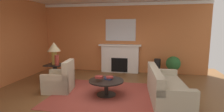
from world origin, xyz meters
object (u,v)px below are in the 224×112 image
Objects in this scene: sofa at (166,89)px; coffee_table at (106,84)px; fireplace at (120,59)px; side_table at (55,73)px; mantel_mirror at (120,30)px; table_lamp at (54,49)px; vase_tall_corner at (157,67)px; armchair_near_window at (60,81)px; vase_on_side_table at (57,60)px; potted_plant at (173,65)px.

coffee_table is (-1.65, 0.01, 0.04)m from sofa.
side_table is (-1.92, -2.09, -0.18)m from fireplace.
mantel_mirror reaches higher than table_lamp.
vase_tall_corner is (-0.13, 2.47, 0.05)m from sofa.
table_lamp is (-1.92, -2.21, -0.61)m from mantel_mirror.
table_lamp reaches higher than coffee_table.
coffee_table is at bearing -2.63° from armchair_near_window.
side_table is (-0.48, 0.60, 0.09)m from armchair_near_window.
coffee_table is (0.04, -2.88, -1.50)m from mantel_mirror.
side_table is 1.00× the size of vase_tall_corner.
sofa is at bearing -1.37° from armchair_near_window.
vase_on_side_table is at bearing -38.66° from side_table.
vase_on_side_table is at bearing 124.90° from armchair_near_window.
mantel_mirror is at bearing 164.99° from vase_tall_corner.
side_table is 0.93× the size of table_lamp.
vase_on_side_table is at bearing -127.18° from mantel_mirror.
mantel_mirror is 1.85× the size of side_table.
potted_plant reaches higher than side_table.
vase_on_side_table is (-3.34, -1.91, 0.52)m from vase_tall_corner.
sofa reaches higher than potted_plant.
potted_plant is (2.17, -0.50, -1.34)m from mantel_mirror.
side_table is (-1.92, -2.21, -1.43)m from mantel_mirror.
mantel_mirror reaches higher than sofa.
armchair_near_window is 3.84m from vase_tall_corner.
vase_on_side_table is at bearing 170.93° from sofa.
sofa is (1.69, -2.77, -0.28)m from fireplace.
fireplace is 1.39× the size of mantel_mirror.
potted_plant is at bearing -10.06° from fireplace.
coffee_table is 2.25m from table_lamp.
sofa is 3.68m from side_table.
table_lamp reaches higher than vase_on_side_table.
side_table is at bearing 128.95° from armchair_near_window.
potted_plant is (3.60, 2.31, 0.19)m from armchair_near_window.
fireplace is at bearing 51.35° from vase_on_side_table.
mantel_mirror reaches higher than vase_tall_corner.
table_lamp is at bearing 180.00° from side_table.
fireplace is 3.25m from sofa.
side_table is 0.51m from vase_on_side_table.
armchair_near_window is at bearing 178.63° from sofa.
fireplace reaches higher than side_table.
sofa is at bearing -59.61° from mantel_mirror.
vase_on_side_table is 4.36m from potted_plant.
mantel_mirror reaches higher than vase_on_side_table.
fireplace is 5.26× the size of vase_on_side_table.
mantel_mirror is at bearing 166.88° from potted_plant.
potted_plant is (0.47, 2.38, 0.19)m from sofa.
mantel_mirror is 2.20m from vase_tall_corner.
armchair_near_window is 1.36× the size of vase_tall_corner.
fireplace is at bearing 90.84° from coffee_table.
vase_on_side_table reaches higher than armchair_near_window.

